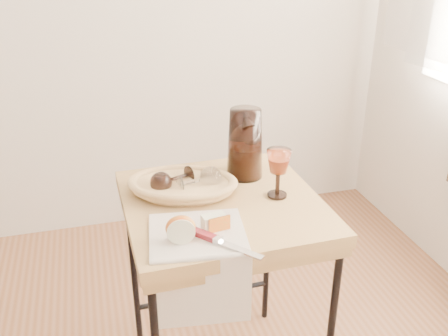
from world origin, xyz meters
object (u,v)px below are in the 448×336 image
object	(u,v)px
bread_basket	(183,187)
goblet_lying_a	(173,179)
side_table	(222,297)
table_knife	(221,241)
apple_half	(181,228)
wine_goblet	(278,173)
pitcher	(245,143)
tea_towel	(197,234)
goblet_lying_b	(198,180)

from	to	relation	value
bread_basket	goblet_lying_a	bearing A→B (deg)	172.26
side_table	table_knife	world-z (taller)	table_knife
apple_half	table_knife	world-z (taller)	apple_half
side_table	apple_half	xyz separation A→B (m)	(-0.17, -0.20, 0.43)
goblet_lying_a	wine_goblet	world-z (taller)	wine_goblet
pitcher	table_knife	world-z (taller)	pitcher
apple_half	goblet_lying_a	bearing A→B (deg)	90.69
tea_towel	goblet_lying_a	bearing A→B (deg)	101.48
table_knife	tea_towel	bearing A→B (deg)	174.42
side_table	goblet_lying_b	distance (m)	0.44
goblet_lying_a	pitcher	bearing A→B (deg)	171.43
apple_half	table_knife	bearing A→B (deg)	-18.65
side_table	pitcher	distance (m)	0.54
bread_basket	goblet_lying_b	world-z (taller)	goblet_lying_b
goblet_lying_a	apple_half	size ratio (longest dim) A/B	1.41
side_table	apple_half	distance (m)	0.50
apple_half	side_table	bearing A→B (deg)	56.26
side_table	table_knife	size ratio (longest dim) A/B	3.28
bread_basket	wine_goblet	bearing A→B (deg)	-0.46
goblet_lying_b	table_knife	xyz separation A→B (m)	(-0.01, -0.30, -0.03)
goblet_lying_b	pitcher	world-z (taller)	pitcher
side_table	bread_basket	distance (m)	0.43
goblet_lying_a	side_table	bearing A→B (deg)	125.19
pitcher	side_table	bearing A→B (deg)	-143.37
goblet_lying_b	apple_half	xyz separation A→B (m)	(-0.11, -0.26, -0.00)
tea_towel	apple_half	size ratio (longest dim) A/B	3.25
bread_basket	pitcher	distance (m)	0.26
apple_half	goblet_lying_b	bearing A→B (deg)	74.72
table_knife	wine_goblet	bearing A→B (deg)	91.92
tea_towel	bread_basket	size ratio (longest dim) A/B	0.85
bread_basket	goblet_lying_b	bearing A→B (deg)	-2.97
bread_basket	table_knife	xyz separation A→B (m)	(0.04, -0.32, -0.01)
wine_goblet	apple_half	xyz separation A→B (m)	(-0.34, -0.18, -0.04)
pitcher	wine_goblet	size ratio (longest dim) A/B	1.73
pitcher	table_knife	distance (m)	0.45
goblet_lying_a	goblet_lying_b	distance (m)	0.08
goblet_lying_b	apple_half	size ratio (longest dim) A/B	1.45
apple_half	table_knife	xyz separation A→B (m)	(0.10, -0.05, -0.03)
tea_towel	goblet_lying_a	xyz separation A→B (m)	(-0.02, 0.27, 0.04)
pitcher	wine_goblet	distance (m)	0.18
pitcher	apple_half	distance (m)	0.46
table_knife	apple_half	bearing A→B (deg)	-155.88
wine_goblet	bread_basket	bearing A→B (deg)	160.71
tea_towel	bread_basket	bearing A→B (deg)	95.47
goblet_lying_b	bread_basket	bearing A→B (deg)	148.22
goblet_lying_b	table_knife	bearing A→B (deg)	-101.23
pitcher	apple_half	size ratio (longest dim) A/B	3.41
table_knife	bread_basket	bearing A→B (deg)	146.69
side_table	tea_towel	world-z (taller)	tea_towel
bread_basket	pitcher	xyz separation A→B (m)	(0.23, 0.07, 0.10)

